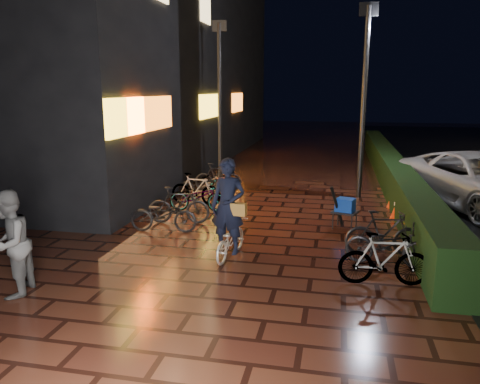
% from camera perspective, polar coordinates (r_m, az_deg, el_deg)
% --- Properties ---
extents(ground, '(80.00, 80.00, 0.00)m').
position_cam_1_polar(ground, '(9.54, 2.28, -7.44)').
color(ground, '#381911').
rests_on(ground, ground).
extents(hedge, '(0.70, 20.00, 1.00)m').
position_cam_1_polar(hedge, '(17.17, 17.81, 2.65)').
color(hedge, black).
rests_on(hedge, ground).
extents(bystander_person, '(0.81, 0.96, 1.73)m').
position_cam_1_polar(bystander_person, '(8.24, -26.30, -5.68)').
color(bystander_person, '#4F4F51').
rests_on(bystander_person, ground).
extents(storefront_block, '(12.09, 22.00, 9.00)m').
position_cam_1_polar(storefront_block, '(23.15, -17.07, 15.03)').
color(storefront_block, black).
rests_on(storefront_block, ground).
extents(lamp_post_hedge, '(0.54, 0.16, 5.64)m').
position_cam_1_polar(lamp_post_hedge, '(14.45, 14.90, 11.47)').
color(lamp_post_hedge, black).
rests_on(lamp_post_hedge, ground).
extents(lamp_post_sf, '(0.54, 0.16, 5.59)m').
position_cam_1_polar(lamp_post_sf, '(17.22, -2.47, 11.88)').
color(lamp_post_sf, black).
rests_on(lamp_post_sf, ground).
extents(cyclist, '(0.74, 1.44, 1.98)m').
position_cam_1_polar(cyclist, '(9.05, -1.35, -3.64)').
color(cyclist, silver).
rests_on(cyclist, ground).
extents(traffic_barrier, '(0.46, 1.66, 0.67)m').
position_cam_1_polar(traffic_barrier, '(13.09, 18.60, -1.07)').
color(traffic_barrier, red).
rests_on(traffic_barrier, ground).
extents(cart_assembly, '(0.72, 0.62, 1.06)m').
position_cam_1_polar(cart_assembly, '(11.27, 12.63, -1.74)').
color(cart_assembly, black).
rests_on(cart_assembly, ground).
extents(parked_bikes_storefront, '(1.87, 5.24, 0.92)m').
position_cam_1_polar(parked_bikes_storefront, '(12.90, -5.56, -0.19)').
color(parked_bikes_storefront, black).
rests_on(parked_bikes_storefront, ground).
extents(parked_bikes_hedge, '(1.75, 2.08, 0.92)m').
position_cam_1_polar(parked_bikes_hedge, '(9.05, 17.33, -6.17)').
color(parked_bikes_hedge, black).
rests_on(parked_bikes_hedge, ground).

